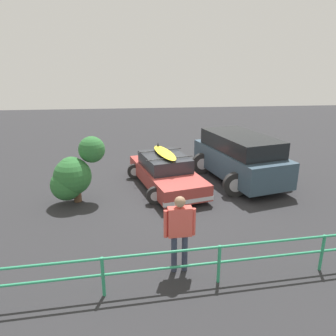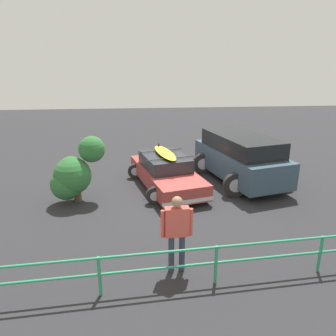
% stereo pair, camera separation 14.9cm
% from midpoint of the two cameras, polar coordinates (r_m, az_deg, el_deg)
% --- Properties ---
extents(ground_plane, '(44.00, 44.00, 0.02)m').
position_cam_midpoint_polar(ground_plane, '(12.18, 0.09, -4.02)').
color(ground_plane, '#28282B').
rests_on(ground_plane, ground).
extents(sedan_car, '(2.96, 4.64, 1.49)m').
position_cam_midpoint_polar(sedan_car, '(12.40, -0.72, -0.70)').
color(sedan_car, '#9E3833').
rests_on(sedan_car, ground).
extents(suv_car, '(3.42, 4.79, 1.87)m').
position_cam_midpoint_polar(suv_car, '(13.19, 12.04, 1.89)').
color(suv_car, '#334756').
rests_on(suv_car, ground).
extents(person_bystander, '(0.72, 0.25, 1.84)m').
position_cam_midpoint_polar(person_bystander, '(7.34, 1.45, -10.29)').
color(person_bystander, '#33384C').
rests_on(person_bystander, ground).
extents(railing_fence, '(9.84, 0.75, 0.90)m').
position_cam_midpoint_polar(railing_fence, '(7.30, 8.33, -15.12)').
color(railing_fence, '#2D9366').
rests_on(railing_fence, ground).
extents(bush_near_left, '(1.82, 1.38, 2.22)m').
position_cam_midpoint_polar(bush_near_left, '(11.29, -16.45, -0.93)').
color(bush_near_left, brown).
rests_on(bush_near_left, ground).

